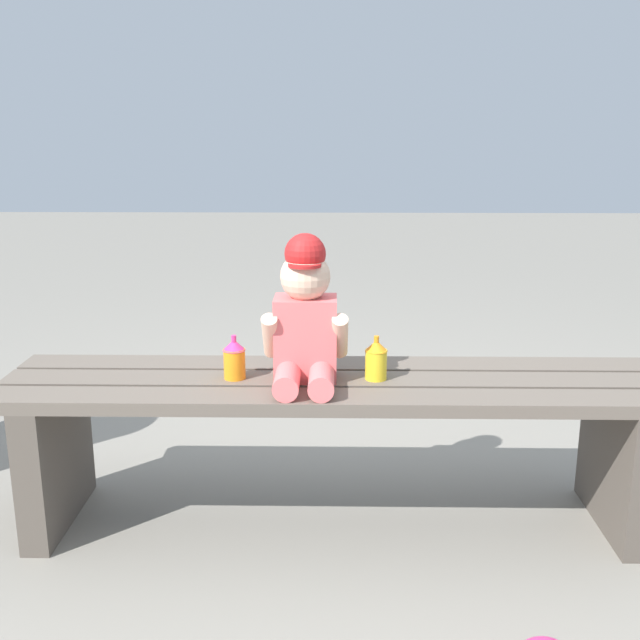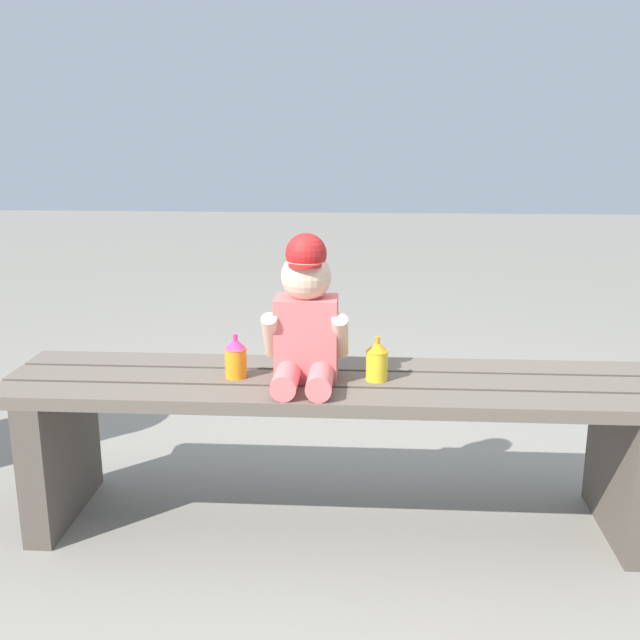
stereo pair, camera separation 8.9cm
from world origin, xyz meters
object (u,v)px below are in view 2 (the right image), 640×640
at_px(park_bench, 335,423).
at_px(child_figure, 306,318).
at_px(sippy_cup_left, 236,357).
at_px(sippy_cup_right, 377,360).

distance_m(park_bench, child_figure, 0.32).
xyz_separation_m(child_figure, sippy_cup_left, (-0.20, 0.01, -0.12)).
bearing_deg(sippy_cup_left, child_figure, -2.67).
relative_size(park_bench, sippy_cup_right, 14.91).
xyz_separation_m(park_bench, child_figure, (-0.08, -0.02, 0.31)).
height_order(park_bench, sippy_cup_right, sippy_cup_right).
distance_m(child_figure, sippy_cup_right, 0.23).
distance_m(sippy_cup_left, sippy_cup_right, 0.39).
xyz_separation_m(park_bench, sippy_cup_right, (0.11, -0.01, 0.19)).
bearing_deg(sippy_cup_left, park_bench, 1.27).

